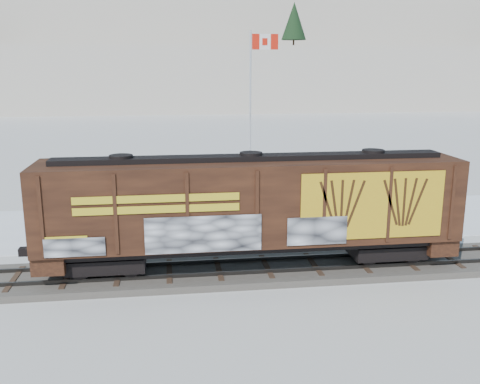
{
  "coord_description": "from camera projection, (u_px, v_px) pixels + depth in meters",
  "views": [
    {
      "loc": [
        -3.86,
        -20.49,
        8.35
      ],
      "look_at": [
        -0.71,
        3.0,
        2.77
      ],
      "focal_mm": 40.0,
      "sensor_mm": 36.0,
      "label": 1
    }
  ],
  "objects": [
    {
      "name": "ground",
      "position": [
        266.0,
        273.0,
        22.18
      ],
      "size": [
        500.0,
        500.0,
        0.0
      ],
      "primitive_type": "plane",
      "color": "white",
      "rests_on": "ground"
    },
    {
      "name": "rail_track",
      "position": [
        267.0,
        269.0,
        22.15
      ],
      "size": [
        50.0,
        3.4,
        0.43
      ],
      "color": "#59544C",
      "rests_on": "ground"
    },
    {
      "name": "parking_strip",
      "position": [
        242.0,
        222.0,
        29.41
      ],
      "size": [
        40.0,
        8.0,
        0.03
      ],
      "primitive_type": "cube",
      "color": "white",
      "rests_on": "ground"
    },
    {
      "name": "hillside",
      "position": [
        179.0,
        45.0,
        153.74
      ],
      "size": [
        360.0,
        110.0,
        93.0
      ],
      "color": "white",
      "rests_on": "ground"
    },
    {
      "name": "hopper_railcar",
      "position": [
        251.0,
        205.0,
        21.41
      ],
      "size": [
        16.69,
        3.06,
        4.53
      ],
      "color": "black",
      "rests_on": "rail_track"
    },
    {
      "name": "flagpole",
      "position": [
        252.0,
        134.0,
        36.29
      ],
      "size": [
        2.3,
        0.9,
        10.63
      ],
      "color": "silver",
      "rests_on": "ground"
    },
    {
      "name": "car_silver",
      "position": [
        131.0,
        219.0,
        27.04
      ],
      "size": [
        4.69,
        2.2,
        1.55
      ],
      "primitive_type": "imported",
      "rotation": [
        0.0,
        0.0,
        1.49
      ],
      "color": "#A7AAAE",
      "rests_on": "parking_strip"
    },
    {
      "name": "car_white",
      "position": [
        184.0,
        208.0,
        29.52
      ],
      "size": [
        4.32,
        2.6,
        1.35
      ],
      "primitive_type": "imported",
      "rotation": [
        0.0,
        0.0,
        1.88
      ],
      "color": "silver",
      "rests_on": "parking_strip"
    },
    {
      "name": "car_dark",
      "position": [
        359.0,
        203.0,
        30.64
      ],
      "size": [
        5.09,
        2.52,
        1.42
      ],
      "primitive_type": "imported",
      "rotation": [
        0.0,
        0.0,
        1.68
      ],
      "color": "black",
      "rests_on": "parking_strip"
    }
  ]
}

